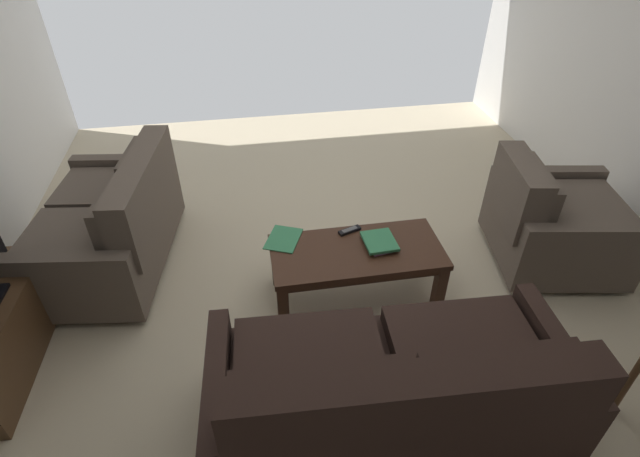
{
  "coord_description": "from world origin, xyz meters",
  "views": [
    {
      "loc": [
        0.53,
        2.62,
        2.41
      ],
      "look_at": [
        0.2,
        0.69,
        0.93
      ],
      "focal_mm": 26.97,
      "sensor_mm": 36.0,
      "label": 1
    }
  ],
  "objects_px": {
    "sofa_main": "(393,394)",
    "coffee_table": "(357,257)",
    "loose_magazine": "(283,239)",
    "armchair_side": "(552,222)",
    "book_stack": "(380,242)",
    "tv_remote": "(350,230)",
    "loveseat_near": "(113,224)"
  },
  "relations": [
    {
      "from": "sofa_main",
      "to": "coffee_table",
      "type": "bearing_deg",
      "value": -93.53
    },
    {
      "from": "book_stack",
      "to": "tv_remote",
      "type": "xyz_separation_m",
      "value": [
        0.17,
        -0.17,
        -0.01
      ]
    },
    {
      "from": "armchair_side",
      "to": "book_stack",
      "type": "xyz_separation_m",
      "value": [
        1.33,
        0.11,
        0.08
      ]
    },
    {
      "from": "loveseat_near",
      "to": "armchair_side",
      "type": "height_order",
      "value": "loveseat_near"
    },
    {
      "from": "loose_magazine",
      "to": "book_stack",
      "type": "bearing_deg",
      "value": -171.19
    },
    {
      "from": "armchair_side",
      "to": "tv_remote",
      "type": "relative_size",
      "value": 6.07
    },
    {
      "from": "sofa_main",
      "to": "armchair_side",
      "type": "relative_size",
      "value": 1.8
    },
    {
      "from": "sofa_main",
      "to": "loveseat_near",
      "type": "height_order",
      "value": "loveseat_near"
    },
    {
      "from": "loose_magazine",
      "to": "tv_remote",
      "type": "bearing_deg",
      "value": -155.68
    },
    {
      "from": "coffee_table",
      "to": "loose_magazine",
      "type": "relative_size",
      "value": 4.21
    },
    {
      "from": "loveseat_near",
      "to": "loose_magazine",
      "type": "xyz_separation_m",
      "value": [
        -1.18,
        0.44,
        0.05
      ]
    },
    {
      "from": "armchair_side",
      "to": "book_stack",
      "type": "relative_size",
      "value": 3.78
    },
    {
      "from": "sofa_main",
      "to": "armchair_side",
      "type": "height_order",
      "value": "sofa_main"
    },
    {
      "from": "coffee_table",
      "to": "armchair_side",
      "type": "bearing_deg",
      "value": -174.67
    },
    {
      "from": "loveseat_near",
      "to": "book_stack",
      "type": "relative_size",
      "value": 5.35
    },
    {
      "from": "sofa_main",
      "to": "tv_remote",
      "type": "relative_size",
      "value": 10.93
    },
    {
      "from": "loveseat_near",
      "to": "coffee_table",
      "type": "relative_size",
      "value": 1.26
    },
    {
      "from": "sofa_main",
      "to": "coffee_table",
      "type": "xyz_separation_m",
      "value": [
        -0.06,
        -1.05,
        -0.02
      ]
    },
    {
      "from": "loveseat_near",
      "to": "armchair_side",
      "type": "relative_size",
      "value": 1.41
    },
    {
      "from": "loose_magazine",
      "to": "armchair_side",
      "type": "bearing_deg",
      "value": -158.18
    },
    {
      "from": "sofa_main",
      "to": "book_stack",
      "type": "height_order",
      "value": "sofa_main"
    },
    {
      "from": "book_stack",
      "to": "tv_remote",
      "type": "relative_size",
      "value": 1.6
    },
    {
      "from": "book_stack",
      "to": "loose_magazine",
      "type": "height_order",
      "value": "book_stack"
    },
    {
      "from": "loveseat_near",
      "to": "loose_magazine",
      "type": "distance_m",
      "value": 1.27
    },
    {
      "from": "sofa_main",
      "to": "armchair_side",
      "type": "xyz_separation_m",
      "value": [
        -1.55,
        -1.19,
        -0.01
      ]
    },
    {
      "from": "armchair_side",
      "to": "coffee_table",
      "type": "bearing_deg",
      "value": 5.33
    },
    {
      "from": "armchair_side",
      "to": "loose_magazine",
      "type": "bearing_deg",
      "value": -1.47
    },
    {
      "from": "armchair_side",
      "to": "tv_remote",
      "type": "xyz_separation_m",
      "value": [
        1.5,
        -0.06,
        0.07
      ]
    },
    {
      "from": "coffee_table",
      "to": "tv_remote",
      "type": "distance_m",
      "value": 0.21
    },
    {
      "from": "sofa_main",
      "to": "tv_remote",
      "type": "distance_m",
      "value": 1.25
    },
    {
      "from": "loveseat_near",
      "to": "armchair_side",
      "type": "bearing_deg",
      "value": 171.04
    },
    {
      "from": "coffee_table",
      "to": "armchair_side",
      "type": "relative_size",
      "value": 1.12
    }
  ]
}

